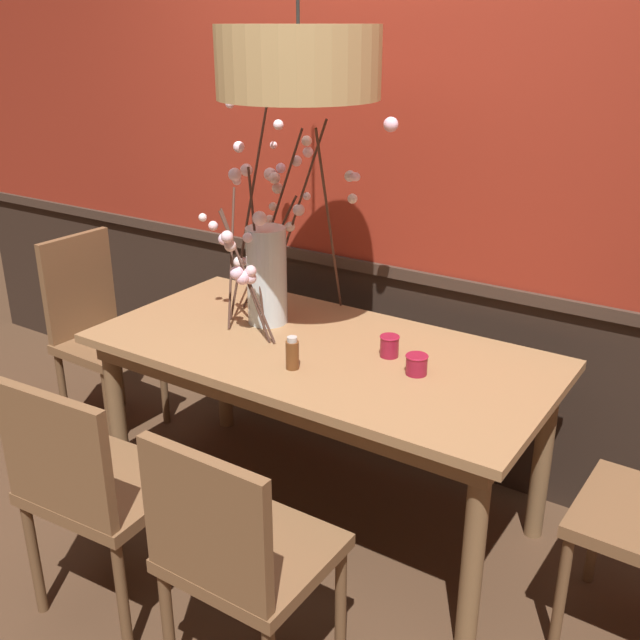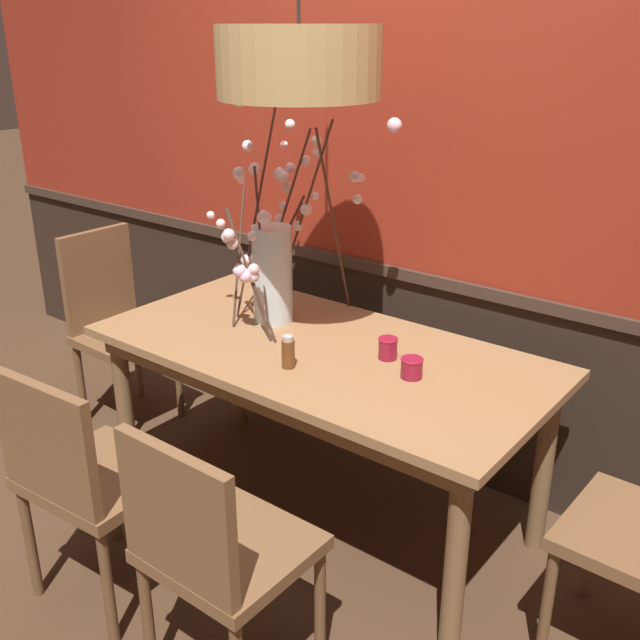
# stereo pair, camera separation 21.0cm
# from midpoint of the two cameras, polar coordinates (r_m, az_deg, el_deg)

# --- Properties ---
(ground_plane) EXTENTS (24.00, 24.00, 0.00)m
(ground_plane) POSITION_cam_midpoint_polar(r_m,az_deg,el_deg) (3.18, -1.95, -14.49)
(ground_plane) COLOR #4C3321
(back_wall) EXTENTS (5.76, 0.14, 2.78)m
(back_wall) POSITION_cam_midpoint_polar(r_m,az_deg,el_deg) (3.15, 4.66, 12.54)
(back_wall) COLOR #2D2119
(back_wall) RESTS_ON ground
(dining_table) EXTENTS (1.76, 0.86, 0.75)m
(dining_table) POSITION_cam_midpoint_polar(r_m,az_deg,el_deg) (2.84, -2.12, -3.65)
(dining_table) COLOR #997047
(dining_table) RESTS_ON ground
(chair_head_west_end) EXTENTS (0.40, 0.42, 0.96)m
(chair_head_west_end) POSITION_cam_midpoint_polar(r_m,az_deg,el_deg) (3.75, -18.35, -0.45)
(chair_head_west_end) COLOR brown
(chair_head_west_end) RESTS_ON ground
(chair_near_side_left) EXTENTS (0.48, 0.45, 0.89)m
(chair_near_side_left) POSITION_cam_midpoint_polar(r_m,az_deg,el_deg) (2.56, -19.47, -11.87)
(chair_near_side_left) COLOR brown
(chair_near_side_left) RESTS_ON ground
(chair_near_side_right) EXTENTS (0.44, 0.42, 0.89)m
(chair_near_side_right) POSITION_cam_midpoint_polar(r_m,az_deg,el_deg) (2.20, -9.23, -17.31)
(chair_near_side_right) COLOR brown
(chair_near_side_right) RESTS_ON ground
(chair_far_side_left) EXTENTS (0.46, 0.42, 0.94)m
(chair_far_side_left) POSITION_cam_midpoint_polar(r_m,az_deg,el_deg) (3.66, 2.31, -0.08)
(chair_far_side_left) COLOR brown
(chair_far_side_left) RESTS_ON ground
(vase_with_blossoms) EXTENTS (0.73, 0.61, 0.93)m
(vase_with_blossoms) POSITION_cam_midpoint_polar(r_m,az_deg,el_deg) (2.98, -6.10, 4.38)
(vase_with_blossoms) COLOR silver
(vase_with_blossoms) RESTS_ON dining_table
(candle_holder_nearer_center) EXTENTS (0.08, 0.08, 0.07)m
(candle_holder_nearer_center) POSITION_cam_midpoint_polar(r_m,az_deg,el_deg) (2.59, 5.15, -3.45)
(candle_holder_nearer_center) COLOR maroon
(candle_holder_nearer_center) RESTS_ON dining_table
(candle_holder_nearer_edge) EXTENTS (0.07, 0.07, 0.08)m
(candle_holder_nearer_edge) POSITION_cam_midpoint_polar(r_m,az_deg,el_deg) (2.71, 3.17, -2.04)
(candle_holder_nearer_edge) COLOR maroon
(candle_holder_nearer_edge) RESTS_ON dining_table
(condiment_bottle) EXTENTS (0.05, 0.05, 0.12)m
(condiment_bottle) POSITION_cam_midpoint_polar(r_m,az_deg,el_deg) (2.62, -4.45, -2.64)
(condiment_bottle) COLOR brown
(condiment_bottle) RESTS_ON dining_table
(pendant_lamp) EXTENTS (0.55, 0.55, 1.13)m
(pendant_lamp) POSITION_cam_midpoint_polar(r_m,az_deg,el_deg) (2.59, -4.13, 19.18)
(pendant_lamp) COLOR tan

